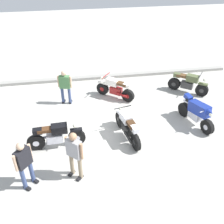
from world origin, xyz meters
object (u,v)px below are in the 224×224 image
(motorcycle_silver_cruiser, at_px, (127,126))
(person_in_green_shirt, at_px, (65,85))
(person_in_black_shirt, at_px, (24,162))
(motorcycle_olive_vintage, at_px, (188,83))
(motorcycle_black_cruiser, at_px, (56,136))
(motorcycle_blue_sportbike, at_px, (197,112))
(motorcycle_cream_vintage, at_px, (115,89))
(person_in_gray_shirt, at_px, (74,152))

(motorcycle_silver_cruiser, height_order, person_in_green_shirt, person_in_green_shirt)
(person_in_black_shirt, bearing_deg, motorcycle_olive_vintage, 73.73)
(motorcycle_silver_cruiser, bearing_deg, motorcycle_olive_vintage, -63.77)
(motorcycle_black_cruiser, bearing_deg, motorcycle_olive_vintage, 23.39)
(motorcycle_blue_sportbike, relative_size, motorcycle_cream_vintage, 1.18)
(motorcycle_black_cruiser, xyz_separation_m, motorcycle_blue_sportbike, (5.54, 0.52, 0.07))
(motorcycle_cream_vintage, bearing_deg, person_in_black_shirt, 91.55)
(motorcycle_olive_vintage, height_order, motorcycle_blue_sportbike, motorcycle_blue_sportbike)
(motorcycle_silver_cruiser, relative_size, motorcycle_cream_vintage, 1.27)
(motorcycle_blue_sportbike, distance_m, person_in_gray_shirt, 5.31)
(motorcycle_black_cruiser, distance_m, person_in_black_shirt, 1.88)
(motorcycle_olive_vintage, height_order, person_in_gray_shirt, person_in_gray_shirt)
(person_in_black_shirt, distance_m, person_in_green_shirt, 4.73)
(motorcycle_olive_vintage, distance_m, person_in_green_shirt, 5.84)
(person_in_gray_shirt, distance_m, person_in_green_shirt, 4.44)
(motorcycle_black_cruiser, height_order, person_in_black_shirt, person_in_black_shirt)
(person_in_gray_shirt, bearing_deg, motorcycle_black_cruiser, -114.57)
(motorcycle_blue_sportbike, distance_m, person_in_black_shirt, 6.73)
(motorcycle_blue_sportbike, xyz_separation_m, motorcycle_cream_vintage, (-2.86, 2.55, -0.11))
(person_in_green_shirt, bearing_deg, motorcycle_olive_vintage, -74.60)
(person_in_black_shirt, bearing_deg, motorcycle_cream_vintage, 93.66)
(motorcycle_cream_vintage, bearing_deg, person_in_green_shirt, 41.41)
(person_in_gray_shirt, bearing_deg, person_in_black_shirt, -42.61)
(person_in_gray_shirt, bearing_deg, motorcycle_blue_sportbike, 154.27)
(motorcycle_black_cruiser, distance_m, motorcycle_silver_cruiser, 2.64)
(motorcycle_cream_vintage, bearing_deg, motorcycle_silver_cruiser, 127.54)
(motorcycle_silver_cruiser, relative_size, person_in_green_shirt, 1.27)
(motorcycle_olive_vintage, xyz_separation_m, person_in_gray_shirt, (-5.59, -4.50, 0.52))
(motorcycle_silver_cruiser, bearing_deg, person_in_gray_shirt, 116.46)
(motorcycle_black_cruiser, bearing_deg, motorcycle_cream_vintage, 46.43)
(person_in_black_shirt, bearing_deg, person_in_green_shirt, 115.33)
(person_in_green_shirt, bearing_deg, motorcycle_black_cruiser, -173.18)
(person_in_black_shirt, distance_m, person_in_gray_shirt, 1.48)
(motorcycle_black_cruiser, height_order, person_in_green_shirt, person_in_green_shirt)
(motorcycle_cream_vintage, relative_size, person_in_green_shirt, 1.00)
(motorcycle_blue_sportbike, xyz_separation_m, person_in_black_shirt, (-6.37, -2.14, 0.37))
(motorcycle_silver_cruiser, height_order, motorcycle_blue_sportbike, motorcycle_blue_sportbike)
(motorcycle_silver_cruiser, bearing_deg, motorcycle_black_cruiser, 80.22)
(motorcycle_silver_cruiser, relative_size, person_in_black_shirt, 1.22)
(person_in_gray_shirt, height_order, person_in_green_shirt, person_in_gray_shirt)
(motorcycle_olive_vintage, relative_size, person_in_green_shirt, 1.01)
(motorcycle_black_cruiser, bearing_deg, person_in_black_shirt, -119.26)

